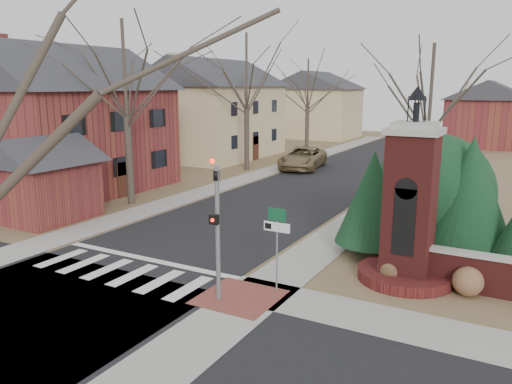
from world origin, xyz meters
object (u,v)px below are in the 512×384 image
Objects in this scene: traffic_signal_pole at (217,219)px; pickup_truck at (303,158)px; distant_car at (440,138)px; sign_post at (277,233)px; brick_gate_monument at (409,218)px.

pickup_truck is at bearing 107.75° from traffic_signal_pole.
distant_car is at bearing 63.97° from pickup_truck.
sign_post is 0.42× the size of brick_gate_monument.
traffic_signal_pole reaches higher than pickup_truck.
brick_gate_monument is 1.50× the size of distant_car.
pickup_truck is 1.42× the size of distant_car.
traffic_signal_pole is 1.04× the size of distant_car.
traffic_signal_pole is 0.69× the size of brick_gate_monument.
sign_post is at bearing -138.58° from brick_gate_monument.
brick_gate_monument is at bearing 105.16° from distant_car.
distant_car is (-2.19, 44.90, -1.24)m from sign_post.
traffic_signal_pole is 46.37m from distant_car.
sign_post is 0.64× the size of distant_car.
traffic_signal_pole is 25.32m from pickup_truck.
sign_post is at bearing 100.35° from distant_car.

